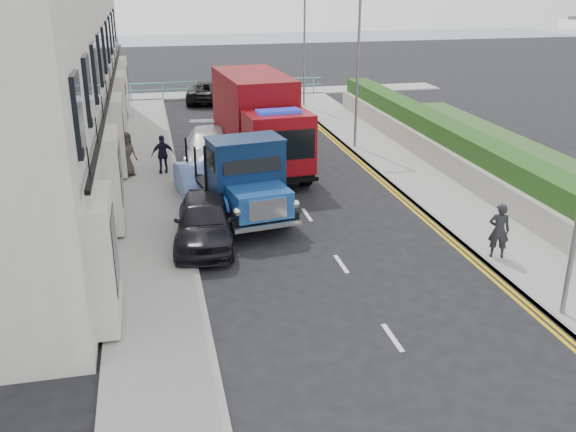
# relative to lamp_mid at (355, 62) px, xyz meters

# --- Properties ---
(ground) EXTENTS (120.00, 120.00, 0.00)m
(ground) POSITION_rel_lamp_mid_xyz_m (-4.18, -14.00, -4.00)
(ground) COLOR black
(ground) RESTS_ON ground
(pavement_west) EXTENTS (2.40, 38.00, 0.12)m
(pavement_west) POSITION_rel_lamp_mid_xyz_m (-9.38, -5.00, -3.94)
(pavement_west) COLOR gray
(pavement_west) RESTS_ON ground
(pavement_east) EXTENTS (2.60, 38.00, 0.12)m
(pavement_east) POSITION_rel_lamp_mid_xyz_m (1.12, -5.00, -3.94)
(pavement_east) COLOR gray
(pavement_east) RESTS_ON ground
(promenade) EXTENTS (30.00, 2.50, 0.12)m
(promenade) POSITION_rel_lamp_mid_xyz_m (-4.18, 15.00, -3.94)
(promenade) COLOR gray
(promenade) RESTS_ON ground
(sea_plane) EXTENTS (120.00, 120.00, 0.00)m
(sea_plane) POSITION_rel_lamp_mid_xyz_m (-4.18, 46.00, -4.00)
(sea_plane) COLOR slate
(sea_plane) RESTS_ON ground
(garden_east) EXTENTS (1.45, 28.00, 1.75)m
(garden_east) POSITION_rel_lamp_mid_xyz_m (3.03, -5.00, -3.10)
(garden_east) COLOR #B2AD9E
(garden_east) RESTS_ON ground
(seafront_railing) EXTENTS (13.00, 0.08, 1.11)m
(seafront_railing) POSITION_rel_lamp_mid_xyz_m (-4.18, 14.20, -3.42)
(seafront_railing) COLOR #59B2A5
(seafront_railing) RESTS_ON ground
(lamp_mid) EXTENTS (1.23, 0.18, 7.00)m
(lamp_mid) POSITION_rel_lamp_mid_xyz_m (0.00, 0.00, 0.00)
(lamp_mid) COLOR slate
(lamp_mid) RESTS_ON ground
(lamp_far) EXTENTS (1.23, 0.18, 7.00)m
(lamp_far) POSITION_rel_lamp_mid_xyz_m (0.00, 10.00, 0.00)
(lamp_far) COLOR slate
(lamp_far) RESTS_ON ground
(bedford_lorry) EXTENTS (3.15, 6.11, 2.77)m
(bedford_lorry) POSITION_rel_lamp_mid_xyz_m (-6.29, -7.90, -2.72)
(bedford_lorry) COLOR black
(bedford_lorry) RESTS_ON ground
(red_lorry) EXTENTS (3.04, 7.44, 3.80)m
(red_lorry) POSITION_rel_lamp_mid_xyz_m (-4.76, -2.02, -1.97)
(red_lorry) COLOR black
(red_lorry) RESTS_ON ground
(parked_car_front) EXTENTS (2.29, 4.53, 1.48)m
(parked_car_front) POSITION_rel_lamp_mid_xyz_m (-7.78, -9.65, -3.26)
(parked_car_front) COLOR black
(parked_car_front) RESTS_ON ground
(parked_car_mid) EXTENTS (1.64, 3.88, 1.25)m
(parked_car_mid) POSITION_rel_lamp_mid_xyz_m (-7.64, -5.57, -3.37)
(parked_car_mid) COLOR #536CB3
(parked_car_mid) RESTS_ON ground
(parked_car_rear) EXTENTS (2.58, 5.23, 1.46)m
(parked_car_rear) POSITION_rel_lamp_mid_xyz_m (-6.78, -1.10, -3.27)
(parked_car_rear) COLOR silver
(parked_car_rear) RESTS_ON ground
(seafront_car_left) EXTENTS (3.15, 5.17, 1.34)m
(seafront_car_left) POSITION_rel_lamp_mid_xyz_m (-5.43, 13.00, -3.33)
(seafront_car_left) COLOR black
(seafront_car_left) RESTS_ON ground
(seafront_car_right) EXTENTS (2.51, 4.11, 1.31)m
(seafront_car_right) POSITION_rel_lamp_mid_xyz_m (-3.62, 8.21, -3.34)
(seafront_car_right) COLOR #B2B1B6
(seafront_car_right) RESTS_ON ground
(pedestrian_east_near) EXTENTS (0.69, 0.58, 1.62)m
(pedestrian_east_near) POSITION_rel_lamp_mid_xyz_m (0.22, -12.72, -3.07)
(pedestrian_east_near) COLOR #212227
(pedestrian_east_near) RESTS_ON pavement_east
(pedestrian_west_near) EXTENTS (0.95, 0.48, 1.56)m
(pedestrian_west_near) POSITION_rel_lamp_mid_xyz_m (-8.75, -2.43, -3.10)
(pedestrian_west_near) COLOR black
(pedestrian_west_near) RESTS_ON pavement_west
(pedestrian_west_far) EXTENTS (1.04, 1.00, 1.80)m
(pedestrian_west_far) POSITION_rel_lamp_mid_xyz_m (-10.18, -2.46, -2.98)
(pedestrian_west_far) COLOR #3E342D
(pedestrian_west_far) RESTS_ON pavement_west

